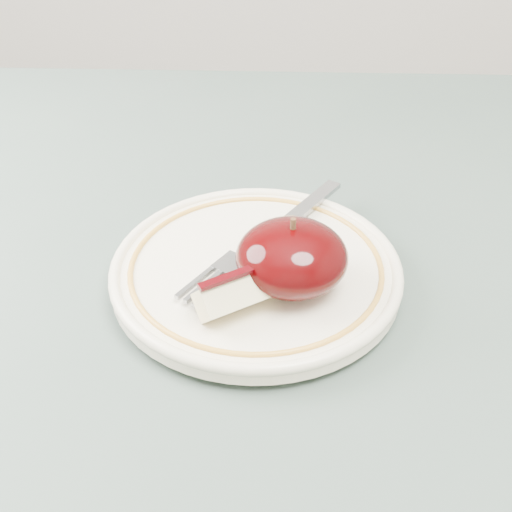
{
  "coord_description": "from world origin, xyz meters",
  "views": [
    {
      "loc": [
        0.02,
        -0.38,
        1.09
      ],
      "look_at": [
        0.0,
        0.04,
        0.78
      ],
      "focal_mm": 50.0,
      "sensor_mm": 36.0,
      "label": 1
    }
  ],
  "objects_px": {
    "table": "(253,398)",
    "plate": "(256,271)",
    "apple_half": "(292,257)",
    "fork": "(266,241)"
  },
  "relations": [
    {
      "from": "plate",
      "to": "apple_half",
      "type": "xyz_separation_m",
      "value": [
        0.03,
        -0.02,
        0.03
      ]
    },
    {
      "from": "apple_half",
      "to": "fork",
      "type": "xyz_separation_m",
      "value": [
        -0.02,
        0.05,
        -0.02
      ]
    },
    {
      "from": "table",
      "to": "apple_half",
      "type": "bearing_deg",
      "value": 29.08
    },
    {
      "from": "table",
      "to": "plate",
      "type": "distance_m",
      "value": 0.11
    },
    {
      "from": "fork",
      "to": "table",
      "type": "bearing_deg",
      "value": -153.8
    },
    {
      "from": "table",
      "to": "apple_half",
      "type": "height_order",
      "value": "apple_half"
    },
    {
      "from": "plate",
      "to": "fork",
      "type": "height_order",
      "value": "fork"
    },
    {
      "from": "table",
      "to": "apple_half",
      "type": "relative_size",
      "value": 11.27
    },
    {
      "from": "plate",
      "to": "apple_half",
      "type": "height_order",
      "value": "apple_half"
    },
    {
      "from": "apple_half",
      "to": "table",
      "type": "bearing_deg",
      "value": -150.92
    }
  ]
}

